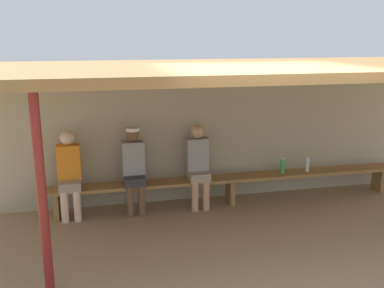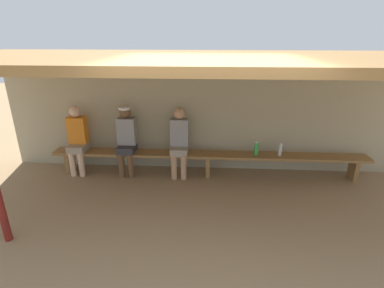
{
  "view_description": "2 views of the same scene",
  "coord_description": "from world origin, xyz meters",
  "views": [
    {
      "loc": [
        -2.09,
        -4.91,
        2.72
      ],
      "look_at": [
        -0.67,
        1.44,
        1.08
      ],
      "focal_mm": 40.83,
      "sensor_mm": 36.0,
      "label": 1
    },
    {
      "loc": [
        0.02,
        -3.68,
        2.64
      ],
      "look_at": [
        -0.3,
        1.41,
        0.7
      ],
      "focal_mm": 27.7,
      "sensor_mm": 36.0,
      "label": 2
    }
  ],
  "objects": [
    {
      "name": "player_near_post",
      "position": [
        -0.55,
        1.55,
        0.73
      ],
      "size": [
        0.34,
        0.42,
        1.34
      ],
      "color": "gray",
      "rests_on": "ground"
    },
    {
      "name": "bench",
      "position": [
        0.0,
        1.55,
        0.39
      ],
      "size": [
        6.0,
        0.36,
        0.46
      ],
      "color": "olive",
      "rests_on": "ground"
    },
    {
      "name": "ground_plane",
      "position": [
        0.0,
        0.0,
        0.0
      ],
      "size": [
        24.0,
        24.0,
        0.0
      ],
      "primitive_type": "plane",
      "color": "#937754"
    },
    {
      "name": "player_in_white",
      "position": [
        -2.53,
        1.55,
        0.73
      ],
      "size": [
        0.34,
        0.42,
        1.34
      ],
      "color": "gray",
      "rests_on": "ground"
    },
    {
      "name": "back_wall",
      "position": [
        0.0,
        2.0,
        1.1
      ],
      "size": [
        8.0,
        0.2,
        2.2
      ],
      "primitive_type": "cube",
      "color": "tan",
      "rests_on": "ground"
    },
    {
      "name": "water_bottle_blue",
      "position": [
        0.91,
        1.56,
        0.59
      ],
      "size": [
        0.08,
        0.08,
        0.26
      ],
      "color": "green",
      "rests_on": "bench"
    },
    {
      "name": "player_leftmost",
      "position": [
        -1.56,
        1.55,
        0.75
      ],
      "size": [
        0.34,
        0.42,
        1.34
      ],
      "color": "#333338",
      "rests_on": "ground"
    },
    {
      "name": "water_bottle_green",
      "position": [
        1.35,
        1.54,
        0.58
      ],
      "size": [
        0.06,
        0.06,
        0.24
      ],
      "color": "silver",
      "rests_on": "bench"
    },
    {
      "name": "dugout_roof",
      "position": [
        0.0,
        0.7,
        2.26
      ],
      "size": [
        8.0,
        2.8,
        0.12
      ],
      "primitive_type": "cube",
      "color": "olive",
      "rests_on": "back_wall"
    }
  ]
}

